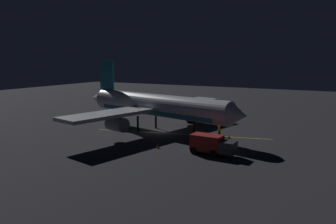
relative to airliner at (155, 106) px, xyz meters
The scene contains 10 objects.
ground_plane 4.42m from the airliner, 77.73° to the left, with size 180.00×180.00×0.20m, color #2B2B30.
apron_guide_stripe 6.28m from the airliner, 93.74° to the left, with size 0.24×28.40×0.01m, color gold.
airliner is the anchor object (origin of this frame).
baggage_truck 15.86m from the airliner, 58.33° to the left, with size 2.44×5.79×2.46m.
catering_truck 12.11m from the airliner, 163.16° to the left, with size 3.73×6.61×2.63m.
ground_crew_worker 11.23m from the airliner, 101.79° to the left, with size 0.40×0.40×1.74m.
traffic_cone_near_left 8.60m from the airliner, 30.18° to the left, with size 0.50×0.50×0.55m.
traffic_cone_near_right 11.50m from the airliner, 105.35° to the left, with size 0.50×0.50×0.55m.
traffic_cone_under_wing 13.10m from the airliner, 95.91° to the left, with size 0.50×0.50×0.55m.
traffic_cone_far 11.36m from the airliner, 33.32° to the left, with size 0.50×0.50×0.55m.
Camera 1 is at (47.25, 28.11, 12.04)m, focal length 36.45 mm.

